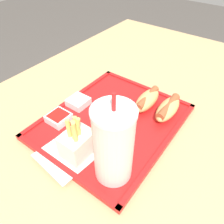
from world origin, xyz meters
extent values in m
plane|color=#4C4742|center=(0.00, 0.00, 0.00)|extent=(8.00, 8.00, 0.00)
cube|color=tan|center=(0.00, 0.00, 0.36)|extent=(1.34, 0.90, 0.72)
cube|color=red|center=(0.04, -0.03, 0.73)|extent=(0.38, 0.32, 0.01)
cube|color=red|center=(0.04, -0.19, 0.73)|extent=(0.38, 0.01, 0.00)
cube|color=red|center=(0.04, 0.12, 0.73)|extent=(0.38, 0.01, 0.00)
cube|color=red|center=(-0.14, -0.03, 0.73)|extent=(0.01, 0.32, 0.00)
cube|color=red|center=(0.23, -0.03, 0.73)|extent=(0.01, 0.32, 0.00)
cube|color=white|center=(0.18, -0.05, 0.73)|extent=(0.15, 0.13, 0.00)
cylinder|color=silver|center=(0.17, 0.06, 0.82)|extent=(0.08, 0.08, 0.17)
cylinder|color=silver|center=(0.17, 0.06, 0.90)|extent=(0.08, 0.08, 0.01)
cylinder|color=red|center=(0.17, 0.06, 0.93)|extent=(0.01, 0.01, 0.03)
ellipsoid|color=tan|center=(-0.07, 0.08, 0.75)|extent=(0.12, 0.05, 0.04)
cylinder|color=#9E512D|center=(-0.07, 0.08, 0.76)|extent=(0.11, 0.03, 0.02)
ellipsoid|color=tan|center=(-0.07, 0.01, 0.75)|extent=(0.12, 0.05, 0.04)
cylinder|color=#9E512D|center=(-0.07, 0.01, 0.76)|extent=(0.11, 0.03, 0.02)
cube|color=silver|center=(0.18, -0.03, 0.76)|extent=(0.07, 0.06, 0.06)
cylinder|color=#EACC60|center=(0.19, -0.02, 0.80)|extent=(0.02, 0.02, 0.09)
cylinder|color=#EACC60|center=(0.19, -0.02, 0.81)|extent=(0.02, 0.02, 0.08)
cylinder|color=#EACC60|center=(0.17, -0.02, 0.79)|extent=(0.01, 0.01, 0.06)
cylinder|color=#EACC60|center=(0.19, -0.04, 0.80)|extent=(0.01, 0.01, 0.08)
cylinder|color=#EACC60|center=(0.17, -0.04, 0.80)|extent=(0.02, 0.01, 0.07)
cylinder|color=#EACC60|center=(0.18, -0.03, 0.80)|extent=(0.02, 0.02, 0.09)
cube|color=silver|center=(0.05, -0.15, 0.74)|extent=(0.06, 0.06, 0.02)
cube|color=white|center=(0.05, -0.15, 0.75)|extent=(0.05, 0.05, 0.00)
cube|color=silver|center=(0.13, -0.15, 0.74)|extent=(0.06, 0.06, 0.02)
cube|color=#B21914|center=(0.13, -0.15, 0.75)|extent=(0.05, 0.05, 0.00)
camera|label=1|loc=(0.38, 0.22, 1.14)|focal=35.00mm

